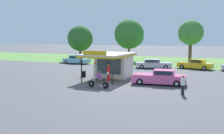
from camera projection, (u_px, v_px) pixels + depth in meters
name	position (u px, v px, depth m)	size (l,w,h in m)	color
ground_plane	(109.00, 86.00, 23.54)	(300.00, 300.00, 0.00)	#4C4C51
grass_verge_strip	(167.00, 61.00, 50.93)	(120.00, 24.00, 0.01)	#56843D
service_station_kiosk	(113.00, 63.00, 29.03)	(4.42, 7.06, 3.37)	silver
gas_pump_nearside	(95.00, 72.00, 26.60)	(0.44, 0.44, 2.09)	slate
gas_pump_offside	(109.00, 74.00, 25.98)	(0.44, 0.44, 1.89)	slate
motorcycle_with_rider	(99.00, 81.00, 22.79)	(2.19, 0.70, 1.58)	black
featured_classic_sedan	(160.00, 78.00, 24.53)	(5.57, 2.51, 1.51)	#E55993
parked_car_back_row_centre_right	(153.00, 64.00, 38.15)	(5.80, 3.31, 1.43)	#B7B7BC
parked_car_second_row_spare	(76.00, 60.00, 45.47)	(5.37, 2.36, 1.56)	#7AC6D1
parked_car_back_row_centre_left	(195.00, 65.00, 37.23)	(5.49, 3.08, 1.51)	gold
parked_car_back_row_far_right	(115.00, 61.00, 43.48)	(4.99, 1.98, 1.45)	gold
bystander_standing_back_lot	(102.00, 66.00, 33.26)	(0.36, 0.36, 1.65)	#2D3351
bystander_leaning_by_kiosk	(120.00, 63.00, 37.06)	(0.38, 0.38, 1.73)	brown
bystander_strolling_foreground	(126.00, 66.00, 34.29)	(0.34, 0.34, 1.56)	black
bystander_chatting_near_pumps	(183.00, 85.00, 19.93)	(0.34, 0.34, 1.60)	black
tree_oak_right	(80.00, 38.00, 52.41)	(5.44, 5.44, 7.42)	brown
tree_oak_far_left	(130.00, 35.00, 50.74)	(6.13, 6.13, 8.62)	brown
tree_oak_centre	(190.00, 33.00, 44.35)	(4.50, 4.50, 7.98)	brown
spare_tire_stack	(83.00, 74.00, 29.43)	(0.60, 0.60, 0.72)	black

